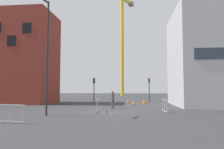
{
  "coord_description": "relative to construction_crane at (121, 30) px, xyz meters",
  "views": [
    {
      "loc": [
        2.29,
        -18.13,
        1.97
      ],
      "look_at": [
        0.0,
        4.01,
        3.47
      ],
      "focal_mm": 34.44,
      "sensor_mm": 36.0,
      "label": 1
    }
  ],
  "objects": [
    {
      "name": "streetlamp_tall",
      "position": [
        -3.09,
        -43.58,
        -13.38
      ],
      "size": [
        0.61,
        1.53,
        8.65
      ],
      "color": "#232326",
      "rests_on": "ground"
    },
    {
      "name": "traffic_light_corner",
      "position": [
        -2.23,
        -28.93,
        -15.97
      ],
      "size": [
        0.28,
        0.39,
        3.5
      ],
      "color": "#232326",
      "rests_on": "ground"
    },
    {
      "name": "safety_barrier_mid_span",
      "position": [
        -3.69,
        -47.01,
        -17.78
      ],
      "size": [
        1.85,
        0.32,
        1.08
      ],
      "color": "#B2B5BA",
      "rests_on": "ground"
    },
    {
      "name": "construction_crane",
      "position": [
        0.0,
        0.0,
        0.0
      ],
      "size": [
        8.79,
        16.58,
        28.4
      ],
      "color": "yellow",
      "rests_on": "ground"
    },
    {
      "name": "traffic_cone_striped",
      "position": [
        3.31,
        -31.45,
        -18.11
      ],
      "size": [
        0.5,
        0.5,
        0.5
      ],
      "color": "black",
      "rests_on": "ground"
    },
    {
      "name": "safety_barrier_left_run",
      "position": [
        0.25,
        -40.48,
        -17.78
      ],
      "size": [
        0.4,
        2.39,
        1.08
      ],
      "color": "gray",
      "rests_on": "ground"
    },
    {
      "name": "ground",
      "position": [
        1.14,
        -40.7,
        -18.35
      ],
      "size": [
        160.0,
        160.0,
        0.0
      ],
      "primitive_type": "plane",
      "color": "#333335"
    },
    {
      "name": "safety_barrier_right_run",
      "position": [
        5.96,
        -40.3,
        -17.78
      ],
      "size": [
        0.2,
        1.91,
        1.08
      ],
      "color": "#B2B5BA",
      "rests_on": "ground"
    },
    {
      "name": "traffic_light_crosswalk",
      "position": [
        5.64,
        -26.68,
        -15.91
      ],
      "size": [
        0.24,
        0.37,
        3.59
      ],
      "color": "#2D2D30",
      "rests_on": "ground"
    },
    {
      "name": "pedestrian_walking",
      "position": [
        1.29,
        -37.47,
        -17.32
      ],
      "size": [
        0.34,
        0.34,
        1.76
      ],
      "color": "#4C4C51",
      "rests_on": "ground"
    },
    {
      "name": "traffic_cone_orange",
      "position": [
        4.68,
        -29.76,
        -18.08
      ],
      "size": [
        0.58,
        0.58,
        0.58
      ],
      "color": "black",
      "rests_on": "ground"
    },
    {
      "name": "traffic_cone_on_verge",
      "position": [
        2.55,
        -28.96,
        -18.12
      ],
      "size": [
        0.48,
        0.48,
        0.48
      ],
      "color": "black",
      "rests_on": "ground"
    },
    {
      "name": "brick_building",
      "position": [
        -12.72,
        -30.56,
        -12.09
      ],
      "size": [
        9.84,
        6.81,
        12.51
      ],
      "color": "maroon",
      "rests_on": "ground"
    }
  ]
}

